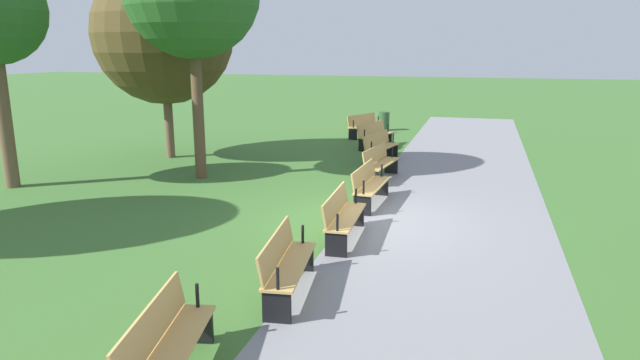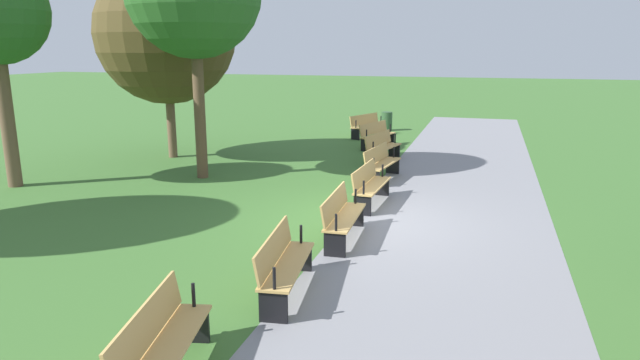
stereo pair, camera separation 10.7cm
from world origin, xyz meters
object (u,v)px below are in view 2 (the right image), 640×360
(bench_4, at_px, (370,184))
(bench_7, at_px, (161,343))
(tree_2, at_px, (166,34))
(bench_5, at_px, (342,215))
(bench_0, at_px, (367,125))
(bench_2, at_px, (382,146))
(bench_6, at_px, (283,263))
(trash_bin, at_px, (387,121))
(bench_3, at_px, (381,162))
(bench_1, at_px, (376,134))

(bench_4, distance_m, bench_7, 7.46)
(bench_7, relative_size, tree_2, 0.32)
(bench_5, distance_m, tree_2, 10.16)
(bench_0, distance_m, bench_7, 17.17)
(bench_7, xyz_separation_m, tree_2, (-11.13, -6.65, 3.41))
(bench_2, height_order, bench_7, same)
(bench_6, bearing_deg, bench_0, 179.96)
(bench_2, relative_size, tree_2, 0.32)
(bench_6, bearing_deg, bench_4, 169.96)
(bench_7, distance_m, trash_bin, 19.12)
(bench_4, height_order, trash_bin, bench_4)
(trash_bin, bearing_deg, bench_3, 9.17)
(bench_0, xyz_separation_m, bench_4, (9.68, 2.15, 0.00))
(bench_3, relative_size, bench_4, 1.01)
(bench_4, bearing_deg, bench_5, 2.51)
(bench_4, bearing_deg, trash_bin, -169.20)
(bench_1, xyz_separation_m, bench_2, (2.41, 0.64, 0.00))
(bench_4, distance_m, tree_2, 8.87)
(bench_0, relative_size, bench_5, 1.01)
(bench_3, relative_size, bench_5, 1.01)
(bench_0, distance_m, bench_2, 4.98)
(bench_5, bearing_deg, bench_6, -7.51)
(bench_5, bearing_deg, bench_7, -10.01)
(bench_3, distance_m, trash_bin, 9.30)
(bench_4, xyz_separation_m, tree_2, (-3.70, -7.30, 3.41))
(bench_6, xyz_separation_m, tree_2, (-8.68, -7.08, 3.41))
(bench_2, bearing_deg, bench_1, -152.44)
(bench_3, distance_m, bench_7, 9.92)
(bench_0, relative_size, bench_1, 0.99)
(bench_0, distance_m, bench_5, 12.36)
(bench_0, height_order, trash_bin, bench_0)
(bench_3, height_order, tree_2, tree_2)
(bench_1, xyz_separation_m, bench_3, (4.86, 1.08, 0.00))
(bench_7, bearing_deg, bench_2, 167.44)
(tree_2, bearing_deg, bench_1, 121.20)
(bench_3, bearing_deg, bench_4, 12.54)
(bench_4, relative_size, tree_2, 0.31)
(bench_1, relative_size, bench_7, 1.00)
(trash_bin, bearing_deg, bench_6, 5.09)
(bench_3, distance_m, bench_6, 7.46)
(bench_2, xyz_separation_m, tree_2, (1.23, -6.65, 3.41))
(bench_7, bearing_deg, bench_4, 162.44)
(bench_4, bearing_deg, bench_7, -2.49)
(tree_2, bearing_deg, bench_5, 49.69)
(tree_2, bearing_deg, bench_7, 30.87)
(bench_0, bearing_deg, bench_7, 27.61)
(bench_2, distance_m, bench_3, 2.49)
(bench_7, bearing_deg, trash_bin, 170.59)
(bench_1, xyz_separation_m, tree_2, (3.64, -6.01, 3.41))
(bench_0, height_order, bench_4, same)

